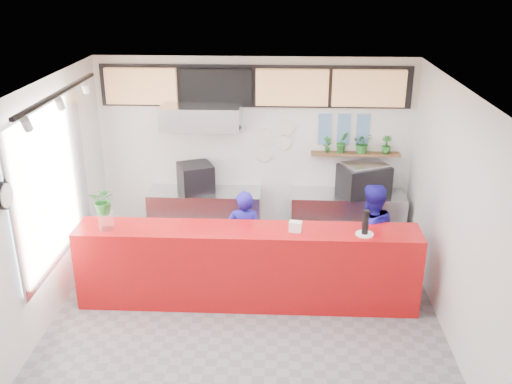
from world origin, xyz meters
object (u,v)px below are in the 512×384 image
at_px(service_counter, 247,266).
at_px(staff_center, 244,237).
at_px(espresso_machine, 364,180).
at_px(panini_oven, 196,178).
at_px(staff_right, 369,237).
at_px(pepper_mill, 365,222).

height_order(service_counter, staff_center, staff_center).
bearing_deg(espresso_machine, panini_oven, 157.45).
relative_size(service_counter, espresso_machine, 6.14).
relative_size(espresso_machine, staff_center, 0.52).
bearing_deg(staff_right, pepper_mill, 51.28).
distance_m(staff_right, pepper_mill, 0.78).
relative_size(service_counter, pepper_mill, 14.01).
xyz_separation_m(staff_center, pepper_mill, (1.58, -0.65, 0.57)).
bearing_deg(service_counter, pepper_mill, -3.67).
height_order(espresso_machine, staff_right, staff_right).
bearing_deg(panini_oven, espresso_machine, -23.33).
xyz_separation_m(espresso_machine, staff_right, (-0.07, -1.32, -0.36)).
height_order(staff_right, pepper_mill, staff_right).
bearing_deg(service_counter, espresso_machine, 46.11).
height_order(service_counter, staff_right, staff_right).
bearing_deg(staff_right, panini_oven, -50.31).
relative_size(espresso_machine, staff_right, 0.47).
relative_size(panini_oven, pepper_mill, 1.57).
distance_m(panini_oven, staff_right, 2.93).
bearing_deg(staff_right, staff_center, -25.78).
bearing_deg(service_counter, staff_right, 16.22).
xyz_separation_m(espresso_machine, staff_center, (-1.81, -1.24, -0.43)).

